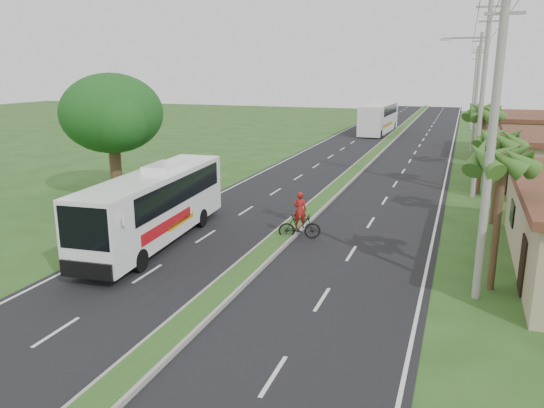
% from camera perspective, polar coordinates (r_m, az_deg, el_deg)
% --- Properties ---
extents(ground, '(180.00, 180.00, 0.00)m').
position_cam_1_polar(ground, '(19.77, -4.58, -8.81)').
color(ground, '#29481A').
rests_on(ground, ground).
extents(road_asphalt, '(14.00, 160.00, 0.02)m').
position_cam_1_polar(road_asphalt, '(38.09, 7.88, 2.50)').
color(road_asphalt, black).
rests_on(road_asphalt, ground).
extents(median_strip, '(1.20, 160.00, 0.18)m').
position_cam_1_polar(median_strip, '(38.07, 7.88, 2.64)').
color(median_strip, gray).
rests_on(median_strip, ground).
extents(lane_edge_left, '(0.12, 160.00, 0.01)m').
position_cam_1_polar(lane_edge_left, '(39.97, -1.56, 3.18)').
color(lane_edge_left, silver).
rests_on(lane_edge_left, ground).
extents(lane_edge_right, '(0.12, 160.00, 0.01)m').
position_cam_1_polar(lane_edge_right, '(37.34, 17.98, 1.67)').
color(lane_edge_right, silver).
rests_on(lane_edge_right, ground).
extents(shop_far, '(8.60, 11.60, 3.82)m').
position_cam_1_polar(shop_far, '(53.22, 26.76, 6.56)').
color(shop_far, tan).
rests_on(shop_far, ground).
extents(palm_verge_a, '(2.40, 2.40, 5.45)m').
position_cam_1_polar(palm_verge_a, '(19.79, 23.68, 4.37)').
color(palm_verge_a, '#473321').
rests_on(palm_verge_a, ground).
extents(palm_verge_b, '(2.40, 2.40, 5.05)m').
position_cam_1_polar(palm_verge_b, '(28.77, 23.39, 6.41)').
color(palm_verge_b, '#473321').
rests_on(palm_verge_b, ground).
extents(palm_verge_c, '(2.40, 2.40, 5.85)m').
position_cam_1_polar(palm_verge_c, '(35.63, 21.96, 9.11)').
color(palm_verge_c, '#473321').
rests_on(palm_verge_c, ground).
extents(palm_verge_d, '(2.40, 2.40, 5.25)m').
position_cam_1_polar(palm_verge_d, '(44.66, 22.23, 9.21)').
color(palm_verge_d, '#473321').
rests_on(palm_verge_d, ground).
extents(shade_tree, '(6.30, 6.00, 7.54)m').
position_cam_1_polar(shade_tree, '(33.16, -16.98, 9.03)').
color(shade_tree, '#473321').
rests_on(shade_tree, ground).
extents(utility_pole_a, '(1.60, 0.28, 11.00)m').
position_cam_1_polar(utility_pole_a, '(18.65, 22.60, 6.84)').
color(utility_pole_a, gray).
rests_on(utility_pole_a, ground).
extents(utility_pole_b, '(3.20, 0.28, 12.00)m').
position_cam_1_polar(utility_pole_b, '(34.55, 21.63, 10.90)').
color(utility_pole_b, gray).
rests_on(utility_pole_b, ground).
extents(utility_pole_c, '(1.60, 0.28, 11.00)m').
position_cam_1_polar(utility_pole_c, '(54.56, 21.15, 11.25)').
color(utility_pole_c, gray).
rests_on(utility_pole_c, ground).
extents(utility_pole_d, '(1.60, 0.28, 10.50)m').
position_cam_1_polar(utility_pole_d, '(74.55, 20.93, 11.67)').
color(utility_pole_d, gray).
rests_on(utility_pole_d, ground).
extents(coach_bus_main, '(3.13, 10.93, 3.49)m').
position_cam_1_polar(coach_bus_main, '(24.46, -12.44, 0.20)').
color(coach_bus_main, white).
rests_on(coach_bus_main, ground).
extents(coach_bus_far, '(3.07, 12.27, 3.55)m').
position_cam_1_polar(coach_bus_far, '(67.27, 11.43, 9.20)').
color(coach_bus_far, white).
rests_on(coach_bus_far, ground).
extents(motorcyclist, '(2.04, 1.20, 2.26)m').
position_cam_1_polar(motorcyclist, '(24.73, 2.99, -2.00)').
color(motorcyclist, black).
rests_on(motorcyclist, ground).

